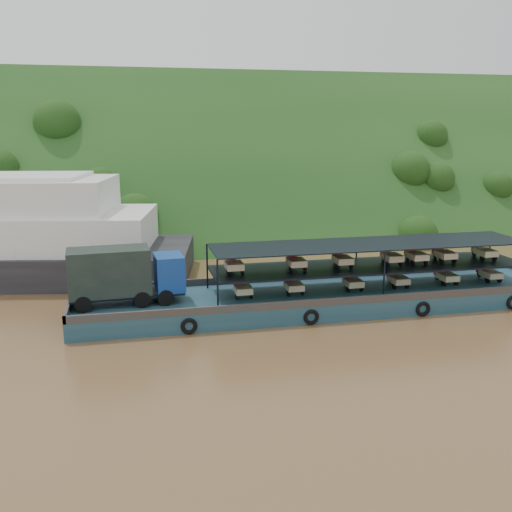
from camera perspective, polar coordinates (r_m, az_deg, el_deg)
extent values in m
plane|color=brown|center=(41.44, 3.61, -5.09)|extent=(160.00, 160.00, 0.00)
cube|color=#143413|center=(75.76, -3.92, 3.13)|extent=(140.00, 39.60, 39.60)
cube|color=#153B4C|center=(41.44, 6.69, -4.28)|extent=(35.00, 7.00, 1.20)
cube|color=#592D19|center=(44.31, 5.28, -1.97)|extent=(35.00, 0.20, 0.50)
cube|color=#592D19|center=(38.15, 8.39, -4.51)|extent=(35.00, 0.20, 0.50)
cube|color=#592D19|center=(39.26, -18.13, -4.53)|extent=(0.20, 7.00, 0.50)
torus|color=black|center=(36.09, -6.71, -6.99)|extent=(1.06, 0.26, 1.06)
torus|color=black|center=(37.65, 5.56, -6.11)|extent=(1.06, 0.26, 1.06)
torus|color=black|center=(40.75, 16.37, -5.10)|extent=(1.06, 0.26, 1.06)
cylinder|color=black|center=(37.81, -16.89, -4.64)|extent=(1.11, 0.45, 1.08)
cylinder|color=black|center=(40.00, -16.89, -3.69)|extent=(1.11, 0.45, 1.08)
cylinder|color=black|center=(37.92, -11.31, -4.27)|extent=(1.11, 0.45, 1.08)
cylinder|color=black|center=(40.10, -11.62, -3.34)|extent=(1.11, 0.45, 1.08)
cylinder|color=black|center=(38.07, -9.03, -4.11)|extent=(1.11, 0.45, 1.08)
cylinder|color=black|center=(40.24, -9.46, -3.20)|extent=(1.11, 0.45, 1.08)
cube|color=black|center=(38.91, -12.75, -3.65)|extent=(7.52, 2.90, 0.22)
cube|color=navy|center=(38.84, -8.69, -1.60)|extent=(2.02, 2.73, 2.39)
cube|color=black|center=(38.86, -7.37, -0.89)|extent=(0.22, 2.17, 0.98)
cube|color=black|center=(38.46, -14.47, -1.51)|extent=(5.38, 2.96, 3.04)
cube|color=black|center=(42.10, 11.27, -0.98)|extent=(23.00, 5.00, 0.12)
cube|color=black|center=(41.75, 11.37, 1.20)|extent=(23.00, 5.00, 0.08)
cylinder|color=black|center=(36.61, -3.86, -2.86)|extent=(0.12, 0.12, 3.30)
cylinder|color=black|center=(41.40, -4.90, -1.02)|extent=(0.12, 0.12, 3.30)
cylinder|color=black|center=(39.90, 12.70, -1.83)|extent=(0.12, 0.12, 3.30)
cylinder|color=black|center=(44.34, 9.99, -0.24)|extent=(0.12, 0.12, 3.30)
cylinder|color=black|center=(49.82, 22.32, 0.42)|extent=(0.12, 0.12, 3.30)
cylinder|color=black|center=(40.69, -1.71, -3.26)|extent=(0.12, 0.52, 0.52)
cylinder|color=black|center=(38.91, -1.94, -4.02)|extent=(0.14, 0.52, 0.52)
cylinder|color=black|center=(39.09, -0.50, -3.93)|extent=(0.14, 0.52, 0.52)
cube|color=beige|center=(39.23, -1.32, -3.35)|extent=(1.15, 1.50, 0.44)
cube|color=red|center=(40.27, -1.64, -2.66)|extent=(0.55, 0.80, 0.80)
cube|color=red|center=(39.95, -1.59, -2.04)|extent=(0.50, 0.10, 0.10)
cylinder|color=black|center=(41.50, 3.26, -2.95)|extent=(0.12, 0.52, 0.52)
cylinder|color=black|center=(39.70, 3.26, -3.68)|extent=(0.14, 0.52, 0.52)
cylinder|color=black|center=(39.98, 4.64, -3.59)|extent=(0.14, 0.52, 0.52)
cube|color=beige|center=(40.06, 3.82, -3.03)|extent=(1.15, 1.50, 0.44)
cube|color=#AC120B|center=(41.08, 3.38, -2.36)|extent=(0.55, 0.80, 0.80)
cube|color=#AC120B|center=(40.77, 3.46, -1.76)|extent=(0.50, 0.10, 0.10)
cylinder|color=black|center=(42.87, 8.95, -2.57)|extent=(0.12, 0.52, 0.52)
cylinder|color=black|center=(41.08, 9.21, -3.26)|extent=(0.14, 0.52, 0.52)
cylinder|color=black|center=(41.45, 10.50, -3.17)|extent=(0.14, 0.52, 0.52)
cube|color=#C0B888|center=(41.48, 9.69, -2.64)|extent=(1.15, 1.50, 0.44)
cube|color=#A81C0B|center=(42.47, 9.12, -2.00)|extent=(0.55, 0.80, 0.80)
cube|color=#A81C0B|center=(42.16, 9.24, -1.41)|extent=(0.50, 0.10, 0.10)
cylinder|color=black|center=(44.26, 13.24, -2.27)|extent=(0.12, 0.52, 0.52)
cylinder|color=black|center=(42.49, 13.67, -2.93)|extent=(0.14, 0.52, 0.52)
cylinder|color=black|center=(42.93, 14.87, -2.83)|extent=(0.14, 0.52, 0.52)
cube|color=tan|center=(42.92, 14.09, -2.32)|extent=(1.15, 1.50, 0.44)
cube|color=red|center=(43.87, 13.44, -1.71)|extent=(0.55, 0.80, 0.80)
cube|color=red|center=(43.58, 13.59, -1.14)|extent=(0.50, 0.10, 0.10)
cylinder|color=black|center=(46.08, 17.68, -1.95)|extent=(0.12, 0.52, 0.52)
cylinder|color=black|center=(44.34, 18.27, -2.56)|extent=(0.14, 0.52, 0.52)
cylinder|color=black|center=(44.85, 19.37, -2.47)|extent=(0.14, 0.52, 0.52)
cube|color=beige|center=(44.80, 18.62, -1.98)|extent=(1.15, 1.50, 0.44)
cube|color=#AC0B20|center=(45.71, 17.91, -1.41)|extent=(0.55, 0.80, 0.80)
cube|color=#AC0B20|center=(45.43, 18.07, -0.86)|extent=(0.50, 0.10, 0.10)
cylinder|color=black|center=(47.99, 21.44, -1.66)|extent=(0.12, 0.52, 0.52)
cylinder|color=black|center=(46.27, 22.15, -2.24)|extent=(0.14, 0.52, 0.52)
cylinder|color=black|center=(46.84, 23.16, -2.15)|extent=(0.14, 0.52, 0.52)
cube|color=beige|center=(46.75, 22.45, -1.68)|extent=(1.15, 1.50, 0.44)
cube|color=red|center=(47.63, 21.69, -1.14)|extent=(0.55, 0.80, 0.80)
cube|color=red|center=(47.36, 21.87, -0.61)|extent=(0.50, 0.10, 0.10)
cylinder|color=black|center=(40.15, -2.57, -0.95)|extent=(0.12, 0.52, 0.52)
cylinder|color=black|center=(38.34, -2.84, -1.61)|extent=(0.14, 0.52, 0.52)
cylinder|color=black|center=(38.52, -1.37, -1.53)|extent=(0.14, 0.52, 0.52)
cube|color=#C6B38C|center=(38.68, -2.20, -0.96)|extent=(1.15, 1.50, 0.44)
cube|color=red|center=(39.74, -2.50, -0.32)|extent=(0.55, 0.80, 0.80)
cube|color=red|center=(39.43, -2.45, 0.32)|extent=(0.50, 0.10, 0.10)
cylinder|color=black|center=(41.10, 3.48, -0.63)|extent=(0.12, 0.52, 0.52)
cylinder|color=black|center=(39.29, 3.50, -1.26)|extent=(0.14, 0.52, 0.52)
cylinder|color=black|center=(39.57, 4.89, -1.19)|extent=(0.14, 0.52, 0.52)
cube|color=#C6B58C|center=(39.67, 4.06, -0.63)|extent=(1.15, 1.50, 0.44)
cube|color=red|center=(40.70, 3.61, -0.01)|extent=(0.55, 0.80, 0.80)
cube|color=red|center=(40.41, 3.70, 0.62)|extent=(0.50, 0.10, 0.10)
cylinder|color=black|center=(42.15, 7.95, -0.39)|extent=(0.12, 0.52, 0.52)
cylinder|color=black|center=(40.34, 8.17, -1.00)|extent=(0.14, 0.52, 0.52)
cylinder|color=black|center=(40.70, 9.49, -0.92)|extent=(0.14, 0.52, 0.52)
cube|color=#C8B28D|center=(40.75, 8.67, -0.38)|extent=(1.15, 1.50, 0.44)
cube|color=#AD0B25|center=(41.76, 8.12, 0.21)|extent=(0.55, 0.80, 0.80)
cube|color=#AD0B25|center=(41.47, 8.24, 0.83)|extent=(0.50, 0.10, 0.10)
cylinder|color=black|center=(43.60, 12.63, -0.14)|extent=(0.12, 0.52, 0.52)
cylinder|color=black|center=(41.80, 13.04, -0.71)|extent=(0.14, 0.52, 0.52)
cylinder|color=black|center=(42.24, 14.27, -0.64)|extent=(0.14, 0.52, 0.52)
cube|color=tan|center=(42.25, 13.47, -0.12)|extent=(1.15, 1.50, 0.44)
cube|color=beige|center=(43.22, 12.83, 0.44)|extent=(0.55, 0.80, 0.80)
cube|color=beige|center=(42.94, 12.97, 1.04)|extent=(0.50, 0.10, 0.10)
cylinder|color=black|center=(45.54, 17.49, 0.12)|extent=(0.12, 0.52, 0.52)
cylinder|color=black|center=(43.78, 18.08, -0.42)|extent=(0.14, 0.52, 0.52)
cylinder|color=black|center=(44.29, 19.19, -0.35)|extent=(0.14, 0.52, 0.52)
cube|color=beige|center=(44.25, 18.44, 0.15)|extent=(1.15, 1.50, 0.44)
cube|color=#A91A0B|center=(45.18, 17.72, 0.68)|extent=(0.55, 0.80, 0.80)
cube|color=#A91A0B|center=(44.91, 17.89, 1.25)|extent=(0.50, 0.10, 0.10)
cylinder|color=black|center=(47.28, 21.00, 0.31)|extent=(0.12, 0.52, 0.52)
cylinder|color=black|center=(45.55, 21.70, -0.20)|extent=(0.14, 0.52, 0.52)
cylinder|color=black|center=(46.11, 22.74, -0.14)|extent=(0.14, 0.52, 0.52)
cube|color=beige|center=(46.04, 22.01, 0.34)|extent=(1.15, 1.50, 0.44)
cube|color=#C1B988|center=(46.93, 21.25, 0.85)|extent=(0.55, 0.80, 0.80)
cube|color=#C1B988|center=(46.68, 21.43, 1.40)|extent=(0.50, 0.10, 0.10)
cylinder|color=black|center=(44.46, 14.93, -0.02)|extent=(0.12, 0.52, 0.52)
cylinder|color=black|center=(42.68, 15.43, -0.57)|extent=(0.14, 0.52, 0.52)
cylinder|color=black|center=(43.15, 16.60, -0.50)|extent=(0.14, 0.52, 0.52)
cube|color=beige|center=(43.13, 15.83, 0.01)|extent=(1.15, 1.50, 0.44)
cube|color=#A91A0B|center=(44.09, 15.14, 0.56)|extent=(0.55, 0.80, 0.80)
cube|color=#A91A0B|center=(43.81, 15.30, 1.14)|extent=(0.50, 0.10, 0.10)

